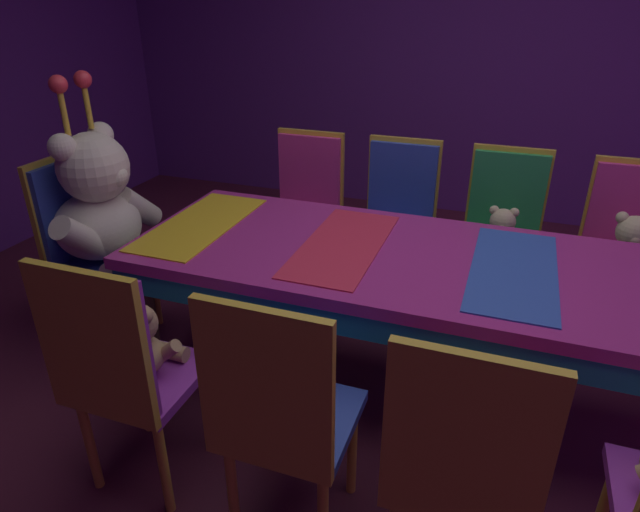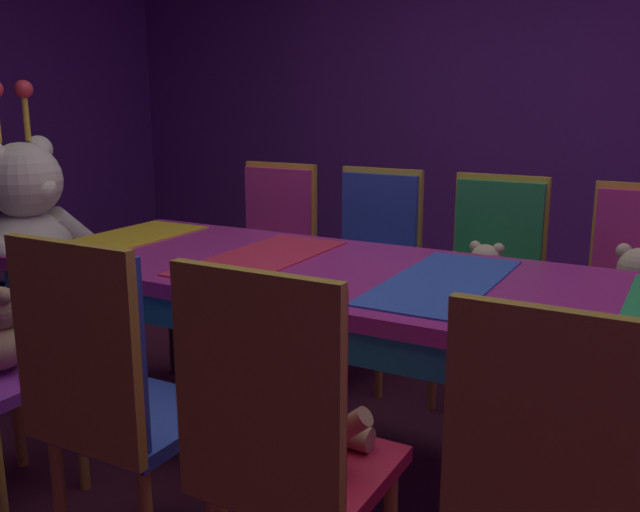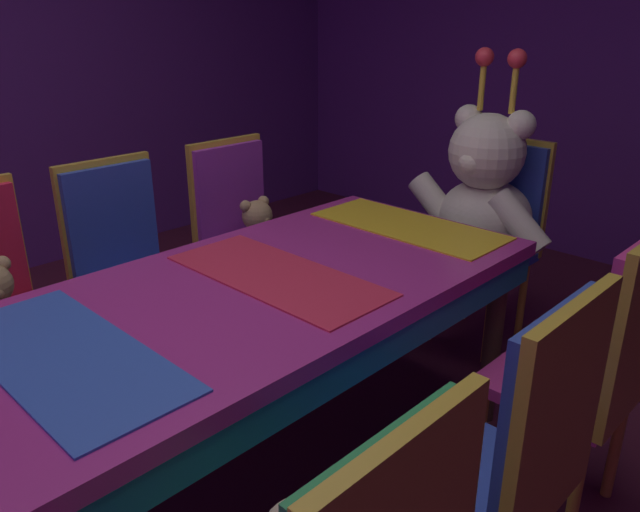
% 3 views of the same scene
% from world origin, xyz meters
% --- Properties ---
extents(ground_plane, '(7.90, 7.90, 0.00)m').
position_xyz_m(ground_plane, '(0.00, 0.00, 0.00)').
color(ground_plane, '#591E33').
extents(wall_right, '(0.12, 6.40, 2.80)m').
position_xyz_m(wall_right, '(2.60, 0.00, 1.40)').
color(wall_right, '#59267F').
rests_on(wall_right, ground_plane).
extents(banquet_table, '(0.90, 2.46, 0.75)m').
position_xyz_m(banquet_table, '(0.00, -0.00, 0.65)').
color(banquet_table, '#B22D8C').
rests_on(banquet_table, ground_plane).
extents(chair_left_0, '(0.42, 0.41, 0.98)m').
position_xyz_m(chair_left_0, '(-0.86, -0.88, 0.60)').
color(chair_left_0, purple).
rests_on(chair_left_0, ground_plane).
extents(teddy_left_0, '(0.24, 0.31, 0.29)m').
position_xyz_m(teddy_left_0, '(-0.71, -0.88, 0.58)').
color(teddy_left_0, tan).
rests_on(teddy_left_0, chair_left_0).
extents(chair_left_1, '(0.42, 0.41, 0.98)m').
position_xyz_m(chair_left_1, '(-0.89, -0.27, 0.60)').
color(chair_left_1, red).
rests_on(chair_left_1, ground_plane).
extents(teddy_left_1, '(0.25, 0.32, 0.30)m').
position_xyz_m(teddy_left_1, '(-0.74, -0.27, 0.59)').
color(teddy_left_1, tan).
rests_on(teddy_left_1, chair_left_1).
extents(chair_left_2, '(0.42, 0.41, 0.98)m').
position_xyz_m(chair_left_2, '(-0.87, 0.28, 0.60)').
color(chair_left_2, '#2D47B2').
rests_on(chair_left_2, ground_plane).
extents(teddy_left_3, '(0.23, 0.30, 0.28)m').
position_xyz_m(teddy_left_3, '(-0.71, 0.87, 0.58)').
color(teddy_left_3, tan).
rests_on(teddy_left_3, chair_left_3).
extents(chair_right_0, '(0.42, 0.41, 0.98)m').
position_xyz_m(chair_right_0, '(0.85, -0.87, 0.60)').
color(chair_right_0, '#CC338C').
rests_on(chair_right_0, ground_plane).
extents(teddy_right_0, '(0.26, 0.34, 0.32)m').
position_xyz_m(teddy_right_0, '(0.70, -0.87, 0.59)').
color(teddy_right_0, beige).
rests_on(teddy_right_0, chair_right_0).
extents(chair_right_1, '(0.42, 0.41, 0.98)m').
position_xyz_m(chair_right_1, '(0.88, -0.28, 0.60)').
color(chair_right_1, '#268C4C').
rests_on(chair_right_1, ground_plane).
extents(teddy_right_1, '(0.22, 0.28, 0.26)m').
position_xyz_m(teddy_right_1, '(0.74, -0.28, 0.57)').
color(teddy_right_1, beige).
rests_on(teddy_right_1, chair_right_1).
extents(chair_right_2, '(0.42, 0.41, 0.98)m').
position_xyz_m(chair_right_2, '(0.88, 0.29, 0.60)').
color(chair_right_2, '#2D47B2').
rests_on(chair_right_2, ground_plane).
extents(chair_right_3, '(0.42, 0.41, 0.98)m').
position_xyz_m(chair_right_3, '(0.87, 0.85, 0.60)').
color(chair_right_3, '#CC338C').
rests_on(chair_right_3, ground_plane).
extents(throne_chair, '(0.41, 0.42, 0.98)m').
position_xyz_m(throne_chair, '(0.00, 1.77, 0.60)').
color(throne_chair, '#2D47B2').
rests_on(throne_chair, ground_plane).
extents(king_teddy_bear, '(0.72, 0.56, 0.93)m').
position_xyz_m(king_teddy_bear, '(0.00, 1.60, 0.76)').
color(king_teddy_bear, silver).
rests_on(king_teddy_bear, throne_chair).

